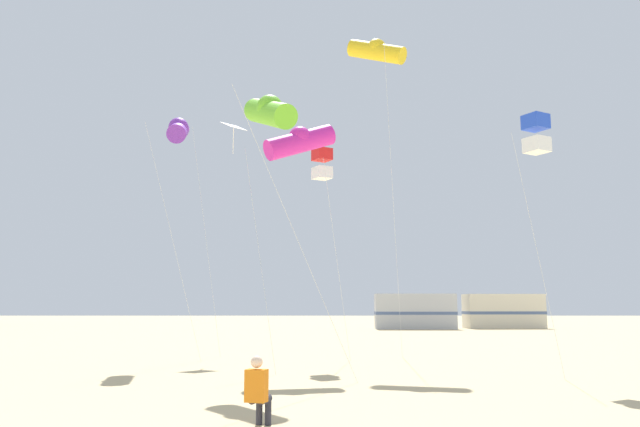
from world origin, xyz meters
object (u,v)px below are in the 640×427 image
at_px(kite_tube_violet, 179,131).
at_px(kite_tube_magenta, 300,141).
at_px(kite_box_blue, 536,134).
at_px(kite_flyer_standing, 259,389).
at_px(rv_van_cream, 504,311).
at_px(kite_tube_lime, 270,112).
at_px(kite_box_scarlet, 322,164).
at_px(rv_van_silver, 415,311).
at_px(kite_tube_gold, 377,51).
at_px(kite_diamond_white, 232,135).

height_order(kite_tube_violet, kite_tube_magenta, kite_tube_violet).
distance_m(kite_tube_violet, kite_tube_magenta, 5.72).
distance_m(kite_tube_magenta, kite_box_blue, 7.38).
relative_size(kite_flyer_standing, rv_van_cream, 0.18).
distance_m(kite_tube_lime, kite_box_scarlet, 5.68).
bearing_deg(kite_tube_violet, rv_van_silver, 64.85).
bearing_deg(kite_tube_magenta, kite_box_scarlet, 74.02).
distance_m(kite_flyer_standing, kite_box_scarlet, 13.75).
relative_size(kite_box_scarlet, rv_van_silver, 1.19).
distance_m(kite_tube_gold, rv_van_silver, 29.44).
xyz_separation_m(kite_flyer_standing, kite_box_scarlet, (1.10, 12.06, 6.53)).
distance_m(kite_diamond_white, kite_tube_gold, 7.02).
distance_m(kite_diamond_white, rv_van_cream, 33.63).
distance_m(kite_box_scarlet, kite_box_blue, 7.92).
relative_size(kite_flyer_standing, rv_van_silver, 0.18).
distance_m(kite_diamond_white, kite_box_scarlet, 5.41).
distance_m(kite_box_scarlet, kite_tube_magenta, 2.71).
distance_m(kite_tube_magenta, rv_van_silver, 32.43).
xyz_separation_m(kite_tube_lime, kite_box_blue, (7.80, 0.66, -0.47)).
distance_m(kite_tube_lime, rv_van_cream, 39.50).
xyz_separation_m(kite_tube_violet, kite_tube_gold, (7.68, 0.92, 3.57)).
bearing_deg(kite_diamond_white, kite_tube_lime, -74.89).
xyz_separation_m(kite_flyer_standing, kite_tube_magenta, (0.35, 9.46, 6.71)).
relative_size(kite_box_blue, kite_tube_gold, 0.59).
height_order(kite_tube_violet, rv_van_cream, kite_tube_violet).
distance_m(kite_flyer_standing, rv_van_silver, 41.17).
bearing_deg(kite_box_blue, kite_tube_magenta, 162.53).
relative_size(kite_flyer_standing, kite_tube_gold, 0.09).
bearing_deg(kite_flyer_standing, kite_tube_lime, -70.06).
height_order(kite_box_blue, kite_tube_gold, kite_tube_gold).
bearing_deg(kite_diamond_white, rv_van_cream, 54.36).
bearing_deg(kite_tube_gold, kite_tube_lime, -118.79).
bearing_deg(kite_box_blue, kite_tube_violet, 156.20).
relative_size(kite_box_scarlet, rv_van_cream, 1.17).
xyz_separation_m(kite_tube_lime, rv_van_cream, (16.72, 35.28, -6.03)).
bearing_deg(kite_tube_magenta, kite_tube_lime, -105.01).
bearing_deg(rv_van_cream, kite_tube_violet, -129.11).
xyz_separation_m(kite_flyer_standing, kite_tube_violet, (-4.38, 12.44, 7.92)).
relative_size(kite_diamond_white, kite_tube_gold, 0.76).
bearing_deg(kite_tube_magenta, kite_box_blue, -17.47).
distance_m(kite_tube_magenta, kite_tube_gold, 6.84).
relative_size(kite_flyer_standing, kite_box_scarlet, 0.15).
bearing_deg(rv_van_silver, kite_box_scarlet, -103.60).
bearing_deg(kite_tube_violet, kite_tube_lime, -55.90).
bearing_deg(rv_van_cream, kite_tube_gold, -118.53).
xyz_separation_m(kite_tube_magenta, rv_van_cream, (15.95, 32.41, -5.94)).
height_order(kite_tube_magenta, kite_tube_gold, kite_tube_gold).
xyz_separation_m(kite_flyer_standing, rv_van_silver, (8.68, 40.24, 0.78)).
relative_size(kite_flyer_standing, kite_tube_magenta, 0.14).
distance_m(kite_tube_lime, kite_box_blue, 7.84).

